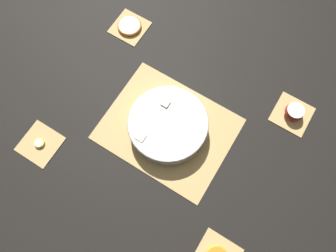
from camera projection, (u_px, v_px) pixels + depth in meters
name	position (u px, v px, depth m)	size (l,w,h in m)	color
ground_plane	(168.00, 129.00, 1.15)	(6.00, 6.00, 0.00)	black
bamboo_mat_center	(168.00, 129.00, 1.15)	(0.44, 0.35, 0.01)	tan
coaster_mat_near_left	(292.00, 114.00, 1.17)	(0.13, 0.13, 0.01)	tan
coaster_mat_near_right	(130.00, 27.00, 1.28)	(0.13, 0.13, 0.01)	tan
coaster_mat_far_right	(40.00, 144.00, 1.13)	(0.13, 0.13, 0.01)	tan
fruit_salad_bowl	(168.00, 125.00, 1.11)	(0.27, 0.27, 0.07)	silver
apple_half	(294.00, 112.00, 1.14)	(0.07, 0.07, 0.04)	#B72D23
banana_coin_single	(39.00, 143.00, 1.12)	(0.04, 0.04, 0.01)	#F4EABC
grapefruit_slice	(129.00, 26.00, 1.27)	(0.09, 0.09, 0.01)	red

